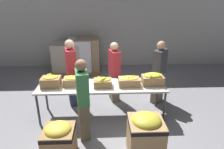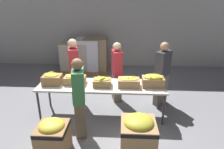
# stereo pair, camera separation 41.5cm
# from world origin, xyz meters

# --- Properties ---
(ground_plane) EXTENTS (30.00, 30.00, 0.00)m
(ground_plane) POSITION_xyz_m (0.00, 0.00, 0.00)
(ground_plane) COLOR gray
(wall_back) EXTENTS (16.00, 0.08, 4.00)m
(wall_back) POSITION_xyz_m (0.00, 3.80, 2.00)
(wall_back) COLOR #B7B7B2
(wall_back) RESTS_ON ground_plane
(sorting_table) EXTENTS (2.94, 0.79, 0.80)m
(sorting_table) POSITION_xyz_m (0.00, 0.00, 0.75)
(sorting_table) COLOR beige
(sorting_table) RESTS_ON ground_plane
(banana_box_0) EXTENTS (0.43, 0.35, 0.27)m
(banana_box_0) POSITION_xyz_m (-1.15, -0.01, 0.93)
(banana_box_0) COLOR #A37A4C
(banana_box_0) RESTS_ON sorting_table
(banana_box_1) EXTENTS (0.49, 0.30, 0.24)m
(banana_box_1) POSITION_xyz_m (-0.62, 0.04, 0.92)
(banana_box_1) COLOR tan
(banana_box_1) RESTS_ON sorting_table
(banana_box_2) EXTENTS (0.40, 0.31, 0.23)m
(banana_box_2) POSITION_xyz_m (0.02, -0.05, 0.91)
(banana_box_2) COLOR #A37A4C
(banana_box_2) RESTS_ON sorting_table
(banana_box_3) EXTENTS (0.48, 0.31, 0.25)m
(banana_box_3) POSITION_xyz_m (0.63, -0.04, 0.91)
(banana_box_3) COLOR tan
(banana_box_3) RESTS_ON sorting_table
(banana_box_4) EXTENTS (0.49, 0.36, 0.29)m
(banana_box_4) POSITION_xyz_m (1.18, 0.01, 0.94)
(banana_box_4) COLOR tan
(banana_box_4) RESTS_ON sorting_table
(volunteer_0) EXTENTS (0.35, 0.51, 1.74)m
(volunteer_0) POSITION_xyz_m (-0.77, 0.62, 0.87)
(volunteer_0) COLOR #2D3856
(volunteer_0) RESTS_ON ground_plane
(volunteer_1) EXTENTS (0.30, 0.48, 1.66)m
(volunteer_1) POSITION_xyz_m (-0.36, -0.75, 0.82)
(volunteer_1) COLOR #6B604C
(volunteer_1) RESTS_ON ground_plane
(volunteer_2) EXTENTS (0.32, 0.48, 1.63)m
(volunteer_2) POSITION_xyz_m (0.33, 0.78, 0.81)
(volunteer_2) COLOR #6B604C
(volunteer_2) RESTS_ON ground_plane
(volunteer_3) EXTENTS (0.46, 0.49, 1.68)m
(volunteer_3) POSITION_xyz_m (1.51, 0.65, 0.84)
(volunteer_3) COLOR #6B604C
(volunteer_3) RESTS_ON ground_plane
(donation_bin_0) EXTENTS (0.54, 0.54, 0.70)m
(donation_bin_0) POSITION_xyz_m (-0.74, -1.35, 0.37)
(donation_bin_0) COLOR #A37A4C
(donation_bin_0) RESTS_ON ground_plane
(donation_bin_1) EXTENTS (0.60, 0.60, 0.85)m
(donation_bin_1) POSITION_xyz_m (0.77, -1.35, 0.45)
(donation_bin_1) COLOR tan
(donation_bin_1) RESTS_ON ground_plane
(pallet_stack_0) EXTENTS (0.93, 0.93, 1.29)m
(pallet_stack_0) POSITION_xyz_m (-0.53, 3.09, 0.63)
(pallet_stack_0) COLOR olive
(pallet_stack_0) RESTS_ON ground_plane
(pallet_stack_1) EXTENTS (1.10, 1.10, 1.12)m
(pallet_stack_1) POSITION_xyz_m (-1.30, 3.07, 0.55)
(pallet_stack_1) COLOR olive
(pallet_stack_1) RESTS_ON ground_plane
(pallet_stack_2) EXTENTS (0.96, 0.96, 1.26)m
(pallet_stack_2) POSITION_xyz_m (-0.83, 3.02, 0.62)
(pallet_stack_2) COLOR olive
(pallet_stack_2) RESTS_ON ground_plane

